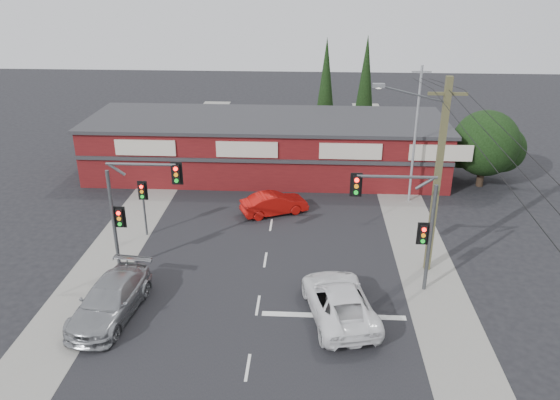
# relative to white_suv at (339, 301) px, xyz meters

# --- Properties ---
(ground) EXTENTS (120.00, 120.00, 0.00)m
(ground) POSITION_rel_white_suv_xyz_m (-3.72, 1.45, -0.79)
(ground) COLOR black
(ground) RESTS_ON ground
(road_strip) EXTENTS (14.00, 70.00, 0.01)m
(road_strip) POSITION_rel_white_suv_xyz_m (-3.72, 6.45, -0.78)
(road_strip) COLOR black
(road_strip) RESTS_ON ground
(verge_left) EXTENTS (3.00, 70.00, 0.02)m
(verge_left) POSITION_rel_white_suv_xyz_m (-12.22, 6.45, -0.78)
(verge_left) COLOR gray
(verge_left) RESTS_ON ground
(verge_right) EXTENTS (3.00, 70.00, 0.02)m
(verge_right) POSITION_rel_white_suv_xyz_m (4.78, 6.45, -0.78)
(verge_right) COLOR gray
(verge_right) RESTS_ON ground
(stop_line) EXTENTS (6.50, 0.35, 0.01)m
(stop_line) POSITION_rel_white_suv_xyz_m (-0.22, -0.05, -0.77)
(stop_line) COLOR silver
(stop_line) RESTS_ON ground
(white_suv) EXTENTS (3.75, 6.10, 1.58)m
(white_suv) POSITION_rel_white_suv_xyz_m (0.00, 0.00, 0.00)
(white_suv) COLOR white
(white_suv) RESTS_ON ground
(silver_suv) EXTENTS (2.87, 5.79, 1.62)m
(silver_suv) POSITION_rel_white_suv_xyz_m (-10.25, -0.53, 0.02)
(silver_suv) COLOR #97999C
(silver_suv) RESTS_ON ground
(red_sedan) EXTENTS (4.45, 3.07, 1.39)m
(red_sedan) POSITION_rel_white_suv_xyz_m (-3.63, 10.85, -0.10)
(red_sedan) COLOR #B00F0A
(red_sedan) RESTS_ON ground
(lane_dashes) EXTENTS (0.12, 48.72, 0.01)m
(lane_dashes) POSITION_rel_white_suv_xyz_m (-3.72, 7.01, -0.77)
(lane_dashes) COLOR silver
(lane_dashes) RESTS_ON ground
(shop_building) EXTENTS (27.30, 8.40, 4.22)m
(shop_building) POSITION_rel_white_suv_xyz_m (-4.71, 18.43, 1.34)
(shop_building) COLOR #511012
(shop_building) RESTS_ON ground
(tree_cluster) EXTENTS (5.90, 5.10, 5.50)m
(tree_cluster) POSITION_rel_white_suv_xyz_m (10.97, 16.89, 2.11)
(tree_cluster) COLOR #2D2116
(tree_cluster) RESTS_ON ground
(conifer_near) EXTENTS (1.80, 1.80, 9.25)m
(conifer_near) POSITION_rel_white_suv_xyz_m (-0.22, 25.45, 4.69)
(conifer_near) COLOR #2D2116
(conifer_near) RESTS_ON ground
(conifer_far) EXTENTS (1.80, 1.80, 9.25)m
(conifer_far) POSITION_rel_white_suv_xyz_m (3.28, 27.45, 4.69)
(conifer_far) COLOR #2D2116
(conifer_far) RESTS_ON ground
(traffic_mast_left) EXTENTS (3.77, 0.27, 5.97)m
(traffic_mast_left) POSITION_rel_white_suv_xyz_m (-10.14, 3.45, 3.14)
(traffic_mast_left) COLOR #47494C
(traffic_mast_left) RESTS_ON ground
(traffic_mast_right) EXTENTS (3.96, 0.27, 5.97)m
(traffic_mast_right) POSITION_rel_white_suv_xyz_m (3.15, 2.45, 3.16)
(traffic_mast_right) COLOR #47494C
(traffic_mast_right) RESTS_ON ground
(pedestal_signal) EXTENTS (0.55, 0.27, 3.38)m
(pedestal_signal) POSITION_rel_white_suv_xyz_m (-10.92, 7.45, 1.62)
(pedestal_signal) COLOR #47494C
(pedestal_signal) RESTS_ON ground
(utility_pole) EXTENTS (4.38, 0.59, 10.00)m
(utility_pole) POSITION_rel_white_suv_xyz_m (4.65, 4.43, 4.61)
(utility_pole) COLOR brown
(utility_pole) RESTS_ON ground
(steel_pole) EXTENTS (1.20, 0.16, 9.00)m
(steel_pole) POSITION_rel_white_suv_xyz_m (5.28, 13.45, 3.91)
(steel_pole) COLOR gray
(steel_pole) RESTS_ON ground
(power_lines) EXTENTS (2.01, 29.00, 1.22)m
(power_lines) POSITION_rel_white_suv_xyz_m (4.76, -1.02, 8.25)
(power_lines) COLOR black
(power_lines) RESTS_ON ground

